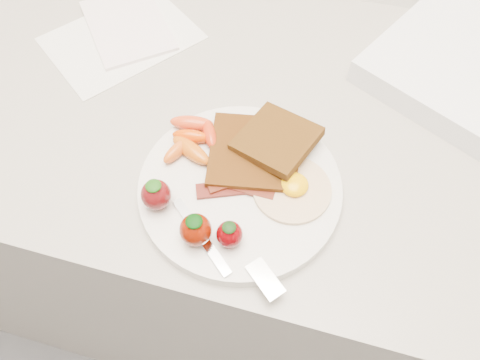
# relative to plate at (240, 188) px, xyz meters

# --- Properties ---
(counter) EXTENTS (2.00, 0.60, 0.90)m
(counter) POSITION_rel_plate_xyz_m (-0.02, 0.15, -0.46)
(counter) COLOR gray
(counter) RESTS_ON ground
(plate) EXTENTS (0.27, 0.27, 0.02)m
(plate) POSITION_rel_plate_xyz_m (0.00, 0.00, 0.00)
(plate) COLOR silver
(plate) RESTS_ON counter
(toast_lower) EXTENTS (0.14, 0.14, 0.01)m
(toast_lower) POSITION_rel_plate_xyz_m (0.01, 0.05, 0.02)
(toast_lower) COLOR black
(toast_lower) RESTS_ON plate
(toast_upper) EXTENTS (0.12, 0.12, 0.02)m
(toast_upper) POSITION_rel_plate_xyz_m (0.03, 0.07, 0.03)
(toast_upper) COLOR black
(toast_upper) RESTS_ON toast_lower
(fried_egg) EXTENTS (0.11, 0.11, 0.02)m
(fried_egg) POSITION_rel_plate_xyz_m (0.07, 0.01, 0.01)
(fried_egg) COLOR #F4EBCC
(fried_egg) RESTS_ON plate
(bacon_strips) EXTENTS (0.10, 0.08, 0.01)m
(bacon_strips) POSITION_rel_plate_xyz_m (-0.00, -0.00, 0.01)
(bacon_strips) COLOR #3F0D07
(bacon_strips) RESTS_ON plate
(baby_carrots) EXTENTS (0.08, 0.09, 0.02)m
(baby_carrots) POSITION_rel_plate_xyz_m (-0.08, 0.05, 0.02)
(baby_carrots) COLOR #DC4302
(baby_carrots) RESTS_ON plate
(strawberries) EXTENTS (0.14, 0.07, 0.05)m
(strawberries) POSITION_rel_plate_xyz_m (-0.04, -0.08, 0.03)
(strawberries) COLOR #560C0D
(strawberries) RESTS_ON plate
(fork) EXTENTS (0.17, 0.10, 0.00)m
(fork) POSITION_rel_plate_xyz_m (0.02, -0.10, 0.01)
(fork) COLOR silver
(fork) RESTS_ON plate
(paper_sheet) EXTENTS (0.28, 0.29, 0.00)m
(paper_sheet) POSITION_rel_plate_xyz_m (-0.27, 0.24, -0.01)
(paper_sheet) COLOR white
(paper_sheet) RESTS_ON counter
(notepad) EXTENTS (0.21, 0.22, 0.01)m
(notepad) POSITION_rel_plate_xyz_m (-0.27, 0.26, -0.00)
(notepad) COLOR white
(notepad) RESTS_ON paper_sheet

